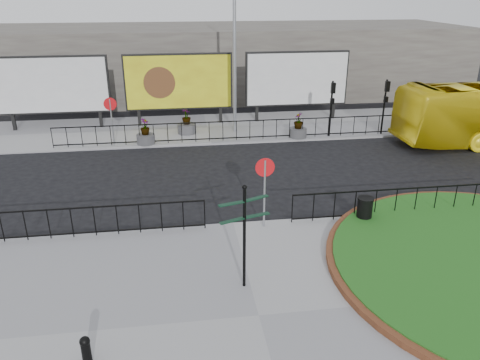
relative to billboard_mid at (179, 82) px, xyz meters
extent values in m
plane|color=black|center=(1.50, -12.97, -2.60)|extent=(90.00, 90.00, 0.00)
cube|color=gray|center=(1.50, -17.97, -2.54)|extent=(30.00, 10.00, 0.12)
cube|color=gray|center=(1.50, -0.97, -2.54)|extent=(44.00, 6.00, 0.12)
cylinder|color=gray|center=(-3.50, -3.57, -1.28)|extent=(0.07, 0.07, 2.40)
cylinder|color=#B90C11|center=(-3.50, -3.57, -0.33)|extent=(0.64, 0.03, 0.64)
cylinder|color=white|center=(-3.50, -3.55, -0.33)|extent=(0.50, 0.03, 0.50)
cylinder|color=gray|center=(2.50, -13.37, -1.28)|extent=(0.07, 0.07, 2.40)
cylinder|color=#B90C11|center=(2.50, -13.37, -0.33)|extent=(0.64, 0.03, 0.64)
cylinder|color=white|center=(2.50, -13.35, -0.33)|extent=(0.50, 0.03, 0.50)
cube|color=black|center=(-9.40, 0.03, -1.98)|extent=(0.18, 0.18, 1.00)
cube|color=black|center=(-4.60, 0.03, -1.98)|extent=(0.18, 0.18, 1.00)
cube|color=black|center=(-7.00, 0.03, 0.02)|extent=(6.20, 0.25, 3.20)
cube|color=silver|center=(-7.00, -0.13, 0.02)|extent=(6.00, 0.06, 3.00)
cube|color=black|center=(-2.40, 0.03, -1.98)|extent=(0.18, 0.18, 1.00)
cube|color=black|center=(2.40, 0.03, -1.98)|extent=(0.18, 0.18, 1.00)
cube|color=black|center=(0.00, 0.03, 0.02)|extent=(6.20, 0.25, 3.20)
cube|color=yellow|center=(0.00, -0.13, 0.02)|extent=(6.00, 0.06, 3.00)
cube|color=black|center=(4.60, 0.03, -1.98)|extent=(0.18, 0.18, 1.00)
cube|color=black|center=(9.40, 0.03, -1.98)|extent=(0.18, 0.18, 1.00)
cube|color=black|center=(7.00, 0.03, 0.02)|extent=(6.20, 0.25, 3.20)
cube|color=silver|center=(7.00, -0.13, 0.02)|extent=(6.00, 0.06, 3.00)
cylinder|color=gray|center=(3.00, -1.97, 2.02)|extent=(0.18, 0.18, 9.00)
cylinder|color=black|center=(8.00, -3.57, -0.98)|extent=(0.10, 0.10, 3.00)
cube|color=black|center=(8.00, -3.69, 0.17)|extent=(0.22, 0.18, 0.55)
cube|color=black|center=(8.00, -3.69, -0.53)|extent=(0.20, 0.16, 0.30)
cylinder|color=black|center=(11.00, -3.57, -0.98)|extent=(0.10, 0.10, 3.00)
cube|color=black|center=(11.00, -3.69, 0.17)|extent=(0.22, 0.18, 0.55)
cube|color=black|center=(11.00, -3.69, -0.53)|extent=(0.20, 0.16, 0.30)
cube|color=slate|center=(1.50, 9.03, -0.10)|extent=(40.00, 10.00, 5.00)
cylinder|color=black|center=(1.33, -16.67, -1.03)|extent=(0.08, 0.08, 2.89)
sphere|color=black|center=(1.33, -16.67, 0.46)|extent=(0.13, 0.13, 0.13)
cube|color=black|center=(0.98, -16.77, 0.07)|extent=(0.69, 0.30, 0.03)
cube|color=black|center=(1.66, -16.53, 0.07)|extent=(0.67, 0.39, 0.03)
cube|color=black|center=(0.99, -16.80, -0.40)|extent=(0.68, 0.36, 0.03)
cube|color=black|center=(1.68, -16.58, -0.40)|extent=(0.69, 0.30, 0.03)
cylinder|color=black|center=(-2.47, -19.02, -2.20)|extent=(0.21, 0.21, 0.57)
sphere|color=black|center=(-2.47, -19.02, -1.89)|extent=(0.23, 0.23, 0.23)
cylinder|color=black|center=(5.98, -13.57, -2.04)|extent=(0.52, 0.52, 0.87)
cylinder|color=black|center=(5.98, -13.57, -1.58)|extent=(0.56, 0.56, 0.06)
cylinder|color=#4C4C4F|center=(-1.88, -3.57, -2.23)|extent=(0.95, 0.95, 0.49)
imported|color=#194512|center=(-1.88, -3.57, -1.56)|extent=(0.63, 0.63, 0.84)
cylinder|color=#4C4C4F|center=(0.30, -1.97, -2.21)|extent=(1.01, 1.01, 0.53)
imported|color=#194512|center=(0.30, -1.97, -1.52)|extent=(0.66, 0.66, 0.86)
cylinder|color=#4C4C4F|center=(6.24, -3.57, -2.23)|extent=(0.94, 0.94, 0.49)
imported|color=#194512|center=(6.24, -3.57, -1.55)|extent=(0.50, 0.50, 0.87)
camera|label=1|loc=(-0.29, -27.28, 5.10)|focal=35.00mm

